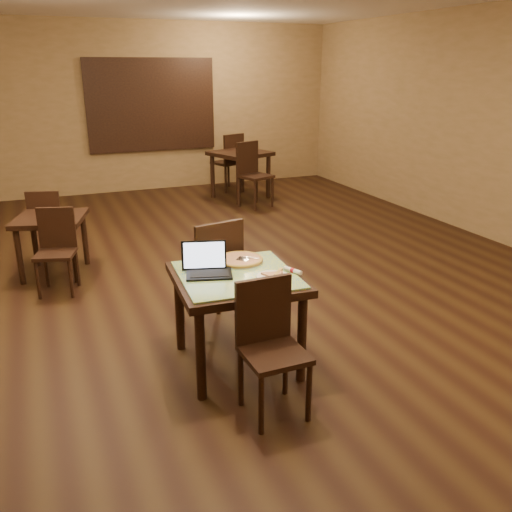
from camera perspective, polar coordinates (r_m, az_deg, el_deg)
name	(u,v)px	position (r m, az deg, el deg)	size (l,w,h in m)	color
ground	(212,284)	(5.90, -4.62, -2.94)	(10.00, 10.00, 0.00)	black
wall_back	(124,109)	(10.36, -13.75, 14.83)	(8.00, 0.02, 3.00)	olive
wall_right	(512,127)	(7.70, 25.34, 12.14)	(0.02, 10.00, 3.00)	olive
mural	(152,105)	(10.41, -10.92, 15.32)	(2.34, 0.05, 1.64)	#235282
tiled_table	(237,286)	(4.10, -2.03, -3.23)	(0.98, 0.98, 0.76)	black
chair_main_near	(269,339)	(3.64, 1.42, -8.74)	(0.41, 0.41, 0.92)	black
chair_main_far	(214,270)	(4.67, -4.45, -1.44)	(0.52, 0.52, 1.02)	black
laptop	(207,265)	(4.07, -5.21, -0.98)	(0.39, 0.35, 0.23)	black
plate	(273,277)	(3.98, 1.82, -2.22)	(0.25, 0.25, 0.01)	white
pizza_slice	(273,275)	(3.98, 1.83, -2.01)	(0.19, 0.19, 0.02)	beige
pizza_pan	(240,261)	(4.31, -1.67, -0.54)	(0.37, 0.37, 0.01)	silver
pizza_whole	(240,259)	(4.31, -1.68, -0.35)	(0.36, 0.36, 0.03)	beige
spatula	(243,259)	(4.29, -1.33, -0.30)	(0.10, 0.23, 0.01)	silver
napkin_roll	(293,270)	(4.08, 3.90, -1.53)	(0.10, 0.16, 0.04)	white
other_table_a	(240,160)	(9.61, -1.67, 10.11)	(1.12, 1.12, 0.82)	black
other_table_a_chair_near	(252,171)	(9.04, -0.44, 8.99)	(0.59, 0.59, 1.06)	black
other_table_a_chair_far	(230,159)	(10.21, -2.75, 10.18)	(0.59, 0.59, 1.06)	black
other_table_b	(51,226)	(6.41, -20.77, 2.94)	(0.89, 0.89, 0.67)	black
other_table_b_chair_near	(57,245)	(5.94, -20.26, 1.07)	(0.47, 0.47, 0.87)	black
other_table_b_chair_far	(48,221)	(6.91, -21.08, 3.47)	(0.47, 0.47, 0.87)	black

